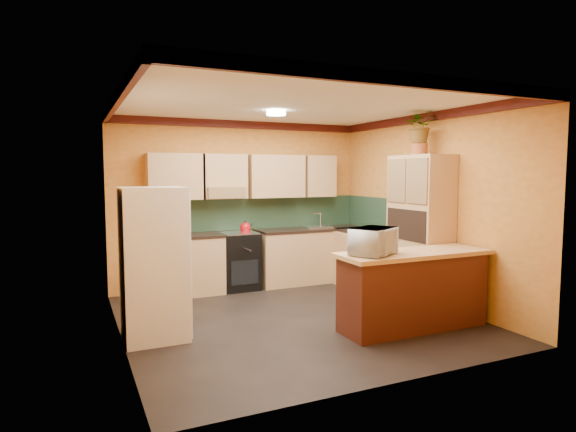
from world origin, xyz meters
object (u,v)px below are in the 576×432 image
object	(u,v)px
stove	(239,261)
breakfast_bar	(413,292)
fridge	(154,264)
microwave	(374,241)
base_cabinets_back	(275,259)
pantry	(420,231)

from	to	relation	value
stove	breakfast_bar	world-z (taller)	stove
fridge	microwave	xyz separation A→B (m)	(2.29, -0.92, 0.23)
base_cabinets_back	microwave	distance (m)	2.81
pantry	breakfast_bar	size ratio (longest dim) A/B	1.17
base_cabinets_back	stove	world-z (taller)	stove
microwave	pantry	bearing A→B (deg)	-0.64
stove	pantry	xyz separation A→B (m)	(2.00, -1.96, 0.59)
stove	fridge	bearing A→B (deg)	-131.38
microwave	base_cabinets_back	bearing A→B (deg)	59.85
stove	microwave	bearing A→B (deg)	-75.91
stove	microwave	size ratio (longest dim) A/B	1.64
base_cabinets_back	fridge	world-z (taller)	fridge
fridge	microwave	size ratio (longest dim) A/B	3.06
stove	microwave	xyz separation A→B (m)	(0.69, -2.74, 0.63)
stove	pantry	distance (m)	2.86
base_cabinets_back	fridge	size ratio (longest dim) A/B	2.15
pantry	fridge	bearing A→B (deg)	177.83
microwave	stove	bearing A→B (deg)	72.64
pantry	breakfast_bar	distance (m)	1.23
base_cabinets_back	stove	xyz separation A→B (m)	(-0.62, -0.00, 0.02)
microwave	breakfast_bar	bearing A→B (deg)	-31.45
base_cabinets_back	pantry	xyz separation A→B (m)	(1.37, -1.96, 0.61)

